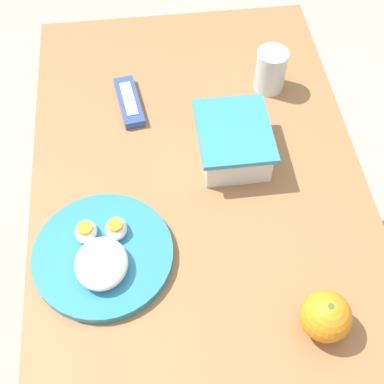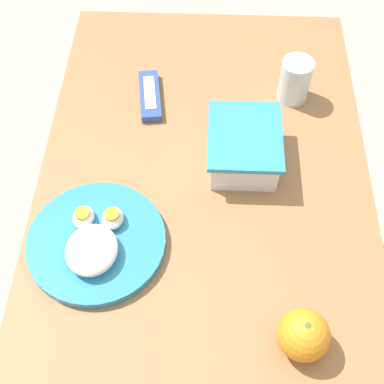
{
  "view_description": "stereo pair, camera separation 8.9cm",
  "coord_description": "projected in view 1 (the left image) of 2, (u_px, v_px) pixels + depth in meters",
  "views": [
    {
      "loc": [
        0.55,
        -0.09,
        1.61
      ],
      "look_at": [
        -0.01,
        -0.02,
        0.79
      ],
      "focal_mm": 50.0,
      "sensor_mm": 36.0,
      "label": 1
    },
    {
      "loc": [
        0.55,
        0.0,
        1.61
      ],
      "look_at": [
        -0.01,
        -0.02,
        0.79
      ],
      "focal_mm": 50.0,
      "sensor_mm": 36.0,
      "label": 2
    }
  ],
  "objects": [
    {
      "name": "ground_plane",
      "position": [
        199.0,
        342.0,
        1.64
      ],
      "size": [
        10.0,
        10.0,
        0.0
      ],
      "primitive_type": "plane",
      "color": "#B2A899"
    },
    {
      "name": "table",
      "position": [
        202.0,
        239.0,
        1.12
      ],
      "size": [
        1.16,
        0.65,
        0.76
      ],
      "color": "#996B42",
      "rests_on": "ground_plane"
    },
    {
      "name": "food_container",
      "position": [
        233.0,
        143.0,
        1.06
      ],
      "size": [
        0.17,
        0.14,
        0.08
      ],
      "color": "white",
      "rests_on": "table"
    },
    {
      "name": "orange_fruit",
      "position": [
        326.0,
        316.0,
        0.84
      ],
      "size": [
        0.08,
        0.08,
        0.08
      ],
      "color": "orange",
      "rests_on": "table"
    },
    {
      "name": "rice_plate",
      "position": [
        103.0,
        255.0,
        0.93
      ],
      "size": [
        0.25,
        0.25,
        0.05
      ],
      "color": "teal",
      "rests_on": "table"
    },
    {
      "name": "candy_bar",
      "position": [
        129.0,
        102.0,
        1.16
      ],
      "size": [
        0.15,
        0.06,
        0.02
      ],
      "color": "#334C9E",
      "rests_on": "table"
    },
    {
      "name": "drinking_glass",
      "position": [
        271.0,
        70.0,
        1.16
      ],
      "size": [
        0.07,
        0.07,
        0.1
      ],
      "color": "silver",
      "rests_on": "table"
    }
  ]
}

